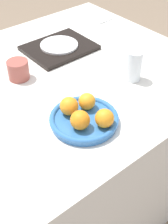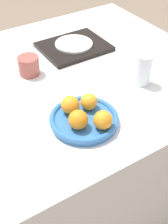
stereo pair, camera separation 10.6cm
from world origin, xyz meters
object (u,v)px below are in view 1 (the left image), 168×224
serving_tray (59,48)px  napkin (98,18)px  orange_1 (80,120)px  orange_0 (69,106)px  fruit_platter (84,119)px  water_glass (134,66)px  cup_0 (18,70)px  orange_3 (104,118)px  side_plate (59,45)px  orange_2 (87,101)px

serving_tray → napkin: serving_tray is taller
orange_1 → serving_tray: (0.28, 0.50, -0.05)m
orange_0 → orange_1: size_ratio=0.99×
orange_0 → orange_1: bearing=-102.0°
fruit_platter → water_glass: (0.33, 0.08, 0.05)m
orange_0 → water_glass: bearing=4.3°
fruit_platter → cup_0: size_ratio=2.76×
orange_0 → orange_3: same height
orange_3 → side_plate: (0.22, 0.55, -0.03)m
water_glass → orange_2: bearing=-171.4°
orange_0 → cup_0: size_ratio=0.75×
orange_0 → cup_0: (-0.01, 0.34, -0.01)m
serving_tray → side_plate: 0.02m
orange_3 → side_plate: 0.59m
fruit_platter → orange_3: size_ratio=3.76×
fruit_platter → orange_2: orange_2 is taller
orange_2 → serving_tray: size_ratio=0.20×
fruit_platter → orange_3: 0.09m
orange_3 → side_plate: bearing=68.5°
orange_1 → side_plate: 0.58m
orange_2 → cup_0: orange_2 is taller
fruit_platter → orange_1: size_ratio=3.66×
napkin → orange_3: bearing=-130.6°
cup_0 → napkin: cup_0 is taller
fruit_platter → side_plate: 0.53m
fruit_platter → cup_0: bearing=94.2°
orange_3 → napkin: bearing=49.4°
napkin → water_glass: bearing=-118.5°
orange_3 → water_glass: (0.30, 0.15, 0.01)m
fruit_platter → cup_0: cup_0 is taller
water_glass → napkin: size_ratio=1.04×
orange_2 → orange_3: orange_3 is taller
orange_1 → orange_3: 0.08m
napkin → orange_2: bearing=-134.7°
cup_0 → orange_2: bearing=-78.4°
fruit_platter → water_glass: bearing=13.6°
orange_3 → side_plate: orange_3 is taller
orange_1 → orange_2: orange_1 is taller
orange_0 → fruit_platter: bearing=-66.8°
side_plate → napkin: size_ratio=1.43×
orange_1 → napkin: (0.67, 0.65, -0.05)m
orange_0 → water_glass: water_glass is taller
side_plate → napkin: side_plate is taller
water_glass → side_plate: size_ratio=0.72×
cup_0 → orange_0: bearing=-89.1°
orange_3 → serving_tray: bearing=68.5°
fruit_platter → orange_0: size_ratio=3.71×
orange_1 → orange_0: bearing=78.0°
orange_1 → napkin: 0.93m
fruit_platter → napkin: 0.88m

